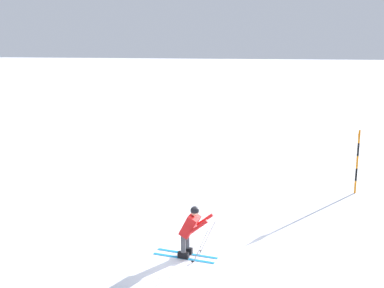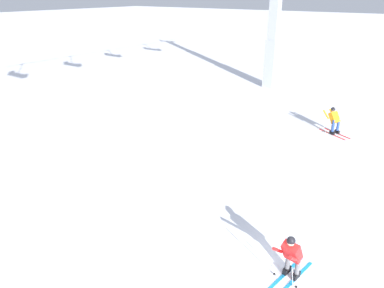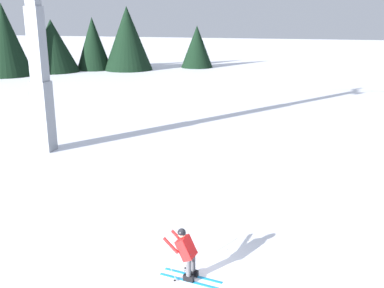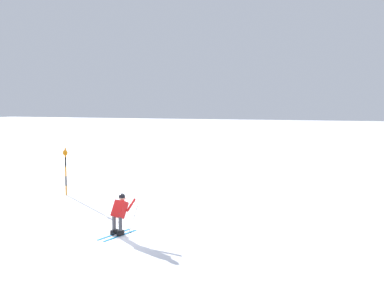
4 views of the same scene
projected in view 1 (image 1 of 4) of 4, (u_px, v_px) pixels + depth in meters
The scene contains 3 objects.
ground_plane at pixel (209, 252), 12.25m from camera, with size 260.00×260.00×0.00m, color white.
skier_carving_main at pixel (190, 228), 11.83m from camera, with size 1.70×0.76×1.50m.
trail_marker_pole at pixel (357, 160), 16.73m from camera, with size 0.07×0.28×2.35m.
Camera 1 is at (-1.61, 11.22, 5.47)m, focal length 43.51 mm.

